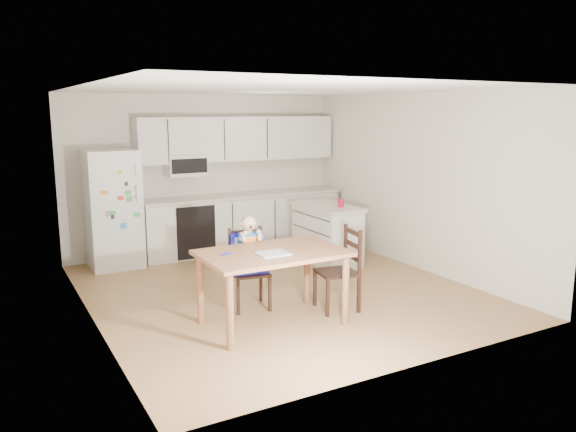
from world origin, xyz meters
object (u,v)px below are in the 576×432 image
(refrigerator, at_px, (113,209))
(dining_table, at_px, (273,261))
(chair_booster, at_px, (248,252))
(chair_side, at_px, (345,263))
(kitchen_island, at_px, (327,233))
(red_cup, at_px, (341,203))

(refrigerator, bearing_deg, dining_table, -72.92)
(chair_booster, height_order, chair_side, chair_booster)
(refrigerator, bearing_deg, kitchen_island, -24.90)
(red_cup, xyz_separation_m, dining_table, (-1.93, -1.56, -0.24))
(kitchen_island, relative_size, dining_table, 0.79)
(red_cup, bearing_deg, kitchen_island, 103.75)
(kitchen_island, height_order, red_cup, red_cup)
(kitchen_island, relative_size, chair_side, 1.25)
(red_cup, bearing_deg, refrigerator, 151.46)
(kitchen_island, distance_m, red_cup, 0.56)
(dining_table, bearing_deg, chair_side, 2.01)
(red_cup, distance_m, chair_side, 1.86)
(kitchen_island, distance_m, chair_booster, 2.22)
(refrigerator, distance_m, chair_side, 3.65)
(chair_side, bearing_deg, refrigerator, -138.16)
(red_cup, height_order, dining_table, red_cup)
(red_cup, xyz_separation_m, chair_side, (-0.98, -1.53, -0.39))
(red_cup, bearing_deg, dining_table, -141.01)
(refrigerator, relative_size, red_cup, 14.87)
(red_cup, relative_size, dining_table, 0.08)
(kitchen_island, bearing_deg, chair_side, -117.27)
(chair_booster, bearing_deg, kitchen_island, 43.26)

